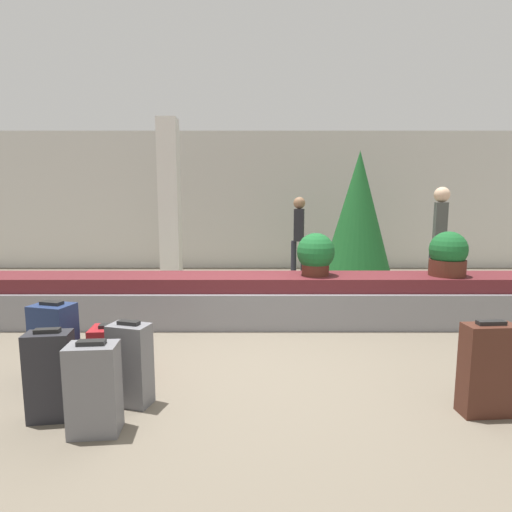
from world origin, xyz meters
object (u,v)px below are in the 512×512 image
at_px(pillar, 171,201).
at_px(traveler_1, 301,231).
at_px(suitcase_3, 57,342).
at_px(suitcase_5, 96,388).
at_px(suitcase_2, 114,352).
at_px(traveler_0, 442,230).
at_px(suitcase_0, 53,375).
at_px(suitcase_4, 490,370).
at_px(decorated_tree, 360,214).
at_px(potted_plant_1, 317,254).
at_px(suitcase_1, 132,364).
at_px(potted_plant_0, 450,255).

relative_size(pillar, traveler_1, 1.91).
bearing_deg(suitcase_3, suitcase_5, -36.49).
xyz_separation_m(pillar, suitcase_2, (0.43, -4.60, -1.36)).
xyz_separation_m(suitcase_3, traveler_0, (4.90, 3.31, 0.76)).
relative_size(suitcase_0, suitcase_3, 0.95).
distance_m(pillar, traveler_0, 5.04).
bearing_deg(suitcase_2, suitcase_3, -179.16).
bearing_deg(suitcase_2, suitcase_0, -110.31).
bearing_deg(traveler_0, traveler_1, -103.02).
xyz_separation_m(suitcase_4, decorated_tree, (0.19, 4.67, 1.00)).
xyz_separation_m(traveler_1, decorated_tree, (1.05, -0.48, 0.35)).
bearing_deg(suitcase_3, decorated_tree, 61.85).
distance_m(suitcase_2, potted_plant_1, 2.73).
height_order(suitcase_1, traveler_1, traveler_1).
distance_m(potted_plant_0, traveler_0, 1.77).
bearing_deg(suitcase_2, traveler_1, 59.08).
relative_size(suitcase_5, traveler_1, 0.40).
bearing_deg(suitcase_2, potted_plant_0, 17.96).
distance_m(suitcase_4, potted_plant_1, 2.54).
relative_size(pillar, suitcase_0, 4.67).
bearing_deg(pillar, potted_plant_0, -35.34).
xyz_separation_m(pillar, traveler_1, (2.59, -0.10, -0.60)).
bearing_deg(suitcase_3, traveler_1, 73.89).
xyz_separation_m(suitcase_0, traveler_0, (4.60, 3.97, 0.78)).
xyz_separation_m(suitcase_2, suitcase_4, (3.02, -0.64, 0.11)).
distance_m(pillar, suitcase_0, 5.46).
bearing_deg(potted_plant_1, suitcase_2, -141.54).
bearing_deg(suitcase_5, suitcase_0, 150.13).
bearing_deg(potted_plant_0, traveler_1, 119.20).
height_order(pillar, potted_plant_0, pillar).
bearing_deg(suitcase_0, traveler_0, 33.37).
distance_m(suitcase_0, traveler_1, 5.76).
height_order(suitcase_4, potted_plant_0, potted_plant_0).
relative_size(suitcase_2, suitcase_5, 0.75).
relative_size(pillar, suitcase_1, 4.73).
height_order(suitcase_2, decorated_tree, decorated_tree).
height_order(suitcase_3, decorated_tree, decorated_tree).
bearing_deg(suitcase_2, potted_plant_1, 33.20).
height_order(potted_plant_0, decorated_tree, decorated_tree).
bearing_deg(traveler_1, decorated_tree, 77.08).
bearing_deg(traveler_1, potted_plant_0, 40.73).
bearing_deg(suitcase_1, pillar, 113.83).
bearing_deg(suitcase_3, traveler_0, 48.19).
distance_m(suitcase_4, suitcase_5, 2.83).
relative_size(suitcase_1, suitcase_3, 0.94).
xyz_separation_m(potted_plant_0, traveler_0, (0.63, 1.64, 0.21)).
bearing_deg(suitcase_0, traveler_1, 58.26).
bearing_deg(suitcase_4, suitcase_0, 177.39).
bearing_deg(suitcase_3, potted_plant_0, 35.51).
bearing_deg(suitcase_1, potted_plant_0, 46.90).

